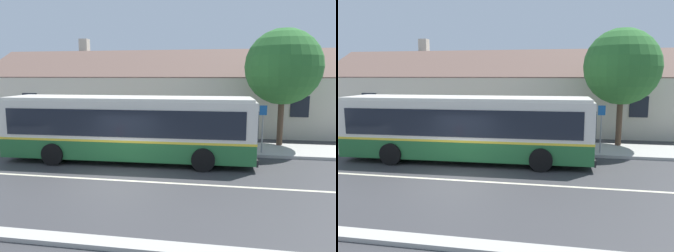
# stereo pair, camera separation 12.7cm
# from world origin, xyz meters

# --- Properties ---
(ground_plane) EXTENTS (300.00, 300.00, 0.00)m
(ground_plane) POSITION_xyz_m (0.00, 0.00, 0.00)
(ground_plane) COLOR #38383A
(sidewalk_far) EXTENTS (60.00, 3.00, 0.15)m
(sidewalk_far) POSITION_xyz_m (0.00, 6.00, 0.07)
(sidewalk_far) COLOR #ADAAA3
(sidewalk_far) RESTS_ON ground
(curb_near) EXTENTS (60.00, 0.50, 0.12)m
(curb_near) POSITION_xyz_m (0.00, -4.75, 0.06)
(curb_near) COLOR #ADAAA3
(curb_near) RESTS_ON ground
(lane_divider_stripe) EXTENTS (60.00, 0.16, 0.01)m
(lane_divider_stripe) POSITION_xyz_m (0.00, 0.00, 0.00)
(lane_divider_stripe) COLOR beige
(lane_divider_stripe) RESTS_ON ground
(community_building) EXTENTS (26.44, 8.80, 6.97)m
(community_building) POSITION_xyz_m (-0.37, 13.77, 2.05)
(community_building) COLOR beige
(community_building) RESTS_ON ground
(transit_bus) EXTENTS (11.66, 2.96, 3.03)m
(transit_bus) POSITION_xyz_m (-0.30, 2.90, 1.63)
(transit_bus) COLOR #236633
(transit_bus) RESTS_ON ground
(bench_by_building) EXTENTS (1.53, 0.51, 0.94)m
(bench_by_building) POSITION_xyz_m (-8.79, 5.44, 0.56)
(bench_by_building) COLOR #4C4C4C
(bench_by_building) RESTS_ON sidewalk_far
(street_tree_primary) EXTENTS (4.11, 4.11, 6.52)m
(street_tree_primary) POSITION_xyz_m (7.20, 7.09, 4.46)
(street_tree_primary) COLOR #4C3828
(street_tree_primary) RESTS_ON ground
(bus_stop_sign) EXTENTS (0.36, 0.07, 2.40)m
(bus_stop_sign) POSITION_xyz_m (6.02, 4.99, 1.64)
(bus_stop_sign) COLOR gray
(bus_stop_sign) RESTS_ON sidewalk_far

